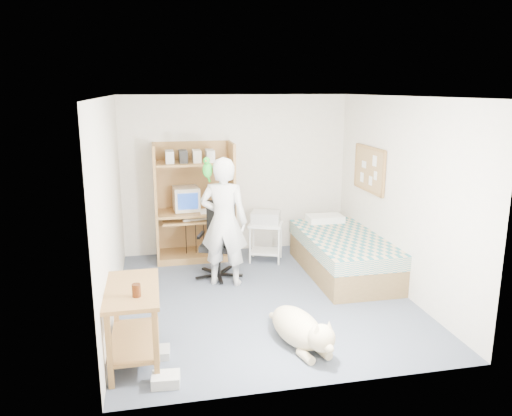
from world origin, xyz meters
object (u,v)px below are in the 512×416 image
(side_desk, at_px, (133,313))
(bed, at_px, (342,254))
(printer_cart, at_px, (266,236))
(person, at_px, (224,222))
(dog, at_px, (300,329))
(computer_hutch, at_px, (194,206))
(office_chair, at_px, (219,250))

(side_desk, bearing_deg, bed, 32.50)
(bed, height_order, side_desk, side_desk)
(printer_cart, bearing_deg, person, -113.30)
(side_desk, bearing_deg, dog, -2.78)
(computer_hutch, relative_size, office_chair, 1.72)
(person, height_order, printer_cart, person)
(office_chair, bearing_deg, side_desk, -98.53)
(computer_hutch, bearing_deg, office_chair, -73.37)
(dog, bearing_deg, printer_cart, 69.66)
(person, relative_size, printer_cart, 2.88)
(office_chair, distance_m, dog, 2.23)
(computer_hutch, distance_m, person, 1.21)
(person, bearing_deg, computer_hutch, -56.49)
(person, xyz_separation_m, printer_cart, (0.75, 0.79, -0.47))
(side_desk, bearing_deg, office_chair, 61.85)
(side_desk, height_order, person, person)
(bed, distance_m, side_desk, 3.39)
(side_desk, relative_size, person, 0.58)
(bed, bearing_deg, office_chair, 171.64)
(side_desk, xyz_separation_m, dog, (1.65, -0.08, -0.30))
(bed, relative_size, office_chair, 1.93)
(office_chair, height_order, printer_cart, office_chair)
(computer_hutch, xyz_separation_m, side_desk, (-0.85, -2.94, -0.33))
(side_desk, xyz_separation_m, printer_cart, (1.89, 2.56, -0.10))
(side_desk, distance_m, printer_cart, 3.18)
(side_desk, relative_size, office_chair, 0.96)
(printer_cart, bearing_deg, office_chair, -127.87)
(office_chair, height_order, dog, office_chair)
(computer_hutch, height_order, office_chair, computer_hutch)
(side_desk, height_order, dog, side_desk)
(printer_cart, bearing_deg, bed, -17.47)
(side_desk, bearing_deg, printer_cart, 53.52)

